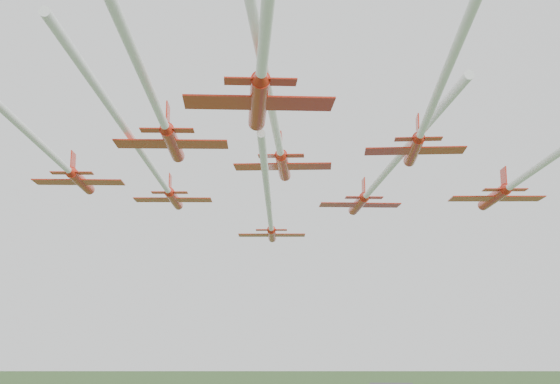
% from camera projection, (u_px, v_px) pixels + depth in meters
% --- Properties ---
extents(jet_lead, '(13.24, 58.25, 2.73)m').
position_uv_depth(jet_lead, '(270.00, 218.00, 93.10)').
color(jet_lead, red).
extents(jet_row2_left, '(14.27, 59.82, 2.76)m').
position_uv_depth(jet_row2_left, '(156.00, 173.00, 79.27)').
color(jet_row2_left, red).
extents(jet_row2_right, '(14.78, 51.25, 2.84)m').
position_uv_depth(jet_row2_right, '(375.00, 185.00, 81.58)').
color(jet_row2_right, red).
extents(jet_row3_left, '(16.10, 62.97, 2.68)m').
position_uv_depth(jet_row3_left, '(36.00, 140.00, 63.03)').
color(jet_row3_left, red).
extents(jet_row3_mid, '(11.28, 58.25, 2.95)m').
position_uv_depth(jet_row3_mid, '(276.00, 131.00, 66.65)').
color(jet_row3_mid, red).
extents(jet_row3_right, '(12.66, 55.35, 2.80)m').
position_uv_depth(jet_row3_right, '(533.00, 170.00, 67.19)').
color(jet_row3_right, red).
extents(jet_row4_left, '(13.87, 52.30, 2.80)m').
position_uv_depth(jet_row4_left, '(154.00, 101.00, 53.56)').
color(jet_row4_left, red).
extents(jet_row4_right, '(8.21, 43.40, 2.41)m').
position_uv_depth(jet_row4_right, '(427.00, 118.00, 54.52)').
color(jet_row4_right, red).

